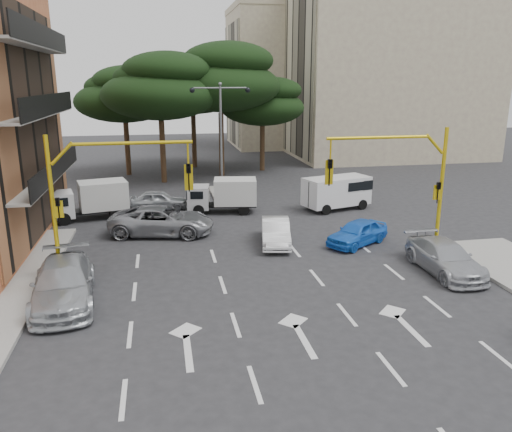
{
  "coord_description": "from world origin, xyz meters",
  "views": [
    {
      "loc": [
        -4.24,
        -18.76,
        8.05
      ],
      "look_at": [
        0.25,
        4.45,
        1.6
      ],
      "focal_mm": 35.0,
      "sensor_mm": 36.0,
      "label": 1
    }
  ],
  "objects_px": {
    "signal_mast_left": "(97,186)",
    "car_white_hatch": "(276,232)",
    "car_blue_compact": "(357,232)",
    "car_silver_wagon": "(63,283)",
    "car_silver_cross_a": "(162,221)",
    "car_silver_parked": "(445,258)",
    "signal_mast_right": "(407,175)",
    "car_silver_cross_b": "(159,200)",
    "box_truck_b": "(223,196)",
    "van_white": "(336,193)",
    "box_truck_a": "(89,201)",
    "street_lamp_center": "(221,120)"
  },
  "relations": [
    {
      "from": "signal_mast_left",
      "to": "car_white_hatch",
      "type": "bearing_deg",
      "value": 18.52
    },
    {
      "from": "car_blue_compact",
      "to": "car_silver_wagon",
      "type": "relative_size",
      "value": 0.7
    },
    {
      "from": "car_silver_wagon",
      "to": "car_silver_cross_a",
      "type": "distance_m",
      "value": 8.8
    },
    {
      "from": "car_silver_parked",
      "to": "signal_mast_right",
      "type": "bearing_deg",
      "value": 108.29
    },
    {
      "from": "car_white_hatch",
      "to": "car_silver_wagon",
      "type": "xyz_separation_m",
      "value": [
        -9.31,
        -5.23,
        0.13
      ]
    },
    {
      "from": "car_white_hatch",
      "to": "car_silver_cross_a",
      "type": "xyz_separation_m",
      "value": [
        -5.63,
        2.77,
        0.12
      ]
    },
    {
      "from": "signal_mast_right",
      "to": "signal_mast_left",
      "type": "bearing_deg",
      "value": 180.0
    },
    {
      "from": "signal_mast_right",
      "to": "car_silver_cross_b",
      "type": "bearing_deg",
      "value": 135.62
    },
    {
      "from": "signal_mast_left",
      "to": "box_truck_b",
      "type": "xyz_separation_m",
      "value": [
        6.3,
        9.51,
        -2.82
      ]
    },
    {
      "from": "van_white",
      "to": "box_truck_b",
      "type": "relative_size",
      "value": 0.98
    },
    {
      "from": "signal_mast_right",
      "to": "van_white",
      "type": "bearing_deg",
      "value": 90.2
    },
    {
      "from": "van_white",
      "to": "box_truck_a",
      "type": "relative_size",
      "value": 0.93
    },
    {
      "from": "signal_mast_left",
      "to": "box_truck_a",
      "type": "xyz_separation_m",
      "value": [
        -1.7,
        9.48,
        -2.76
      ]
    },
    {
      "from": "car_silver_cross_b",
      "to": "box_truck_b",
      "type": "xyz_separation_m",
      "value": [
        3.94,
        -1.5,
        0.45
      ]
    },
    {
      "from": "signal_mast_left",
      "to": "car_silver_cross_a",
      "type": "height_order",
      "value": "signal_mast_left"
    },
    {
      "from": "signal_mast_left",
      "to": "car_silver_cross_a",
      "type": "relative_size",
      "value": 1.09
    },
    {
      "from": "car_blue_compact",
      "to": "signal_mast_right",
      "type": "bearing_deg",
      "value": 5.12
    },
    {
      "from": "car_blue_compact",
      "to": "car_silver_wagon",
      "type": "xyz_separation_m",
      "value": [
        -13.36,
        -4.39,
        0.14
      ]
    },
    {
      "from": "signal_mast_left",
      "to": "box_truck_a",
      "type": "bearing_deg",
      "value": 100.18
    },
    {
      "from": "car_silver_cross_b",
      "to": "van_white",
      "type": "distance_m",
      "value": 11.41
    },
    {
      "from": "street_lamp_center",
      "to": "van_white",
      "type": "xyz_separation_m",
      "value": [
        6.77,
        -5.04,
        -4.37
      ]
    },
    {
      "from": "street_lamp_center",
      "to": "car_silver_cross_a",
      "type": "bearing_deg",
      "value": -116.86
    },
    {
      "from": "car_blue_compact",
      "to": "box_truck_a",
      "type": "xyz_separation_m",
      "value": [
        -13.86,
        7.6,
        0.49
      ]
    },
    {
      "from": "box_truck_b",
      "to": "car_silver_cross_a",
      "type": "bearing_deg",
      "value": 145.04
    },
    {
      "from": "street_lamp_center",
      "to": "box_truck_b",
      "type": "distance_m",
      "value": 6.29
    },
    {
      "from": "car_silver_parked",
      "to": "box_truck_b",
      "type": "xyz_separation_m",
      "value": [
        -8.11,
        11.93,
        0.39
      ]
    },
    {
      "from": "signal_mast_right",
      "to": "van_white",
      "type": "distance_m",
      "value": 9.41
    },
    {
      "from": "signal_mast_right",
      "to": "car_silver_parked",
      "type": "bearing_deg",
      "value": -71.82
    },
    {
      "from": "car_white_hatch",
      "to": "car_silver_cross_b",
      "type": "distance_m",
      "value": 10.09
    },
    {
      "from": "signal_mast_right",
      "to": "car_white_hatch",
      "type": "relative_size",
      "value": 1.53
    },
    {
      "from": "car_white_hatch",
      "to": "box_truck_a",
      "type": "relative_size",
      "value": 0.86
    },
    {
      "from": "car_blue_compact",
      "to": "car_white_hatch",
      "type": "bearing_deg",
      "value": -134.31
    },
    {
      "from": "car_silver_cross_b",
      "to": "box_truck_a",
      "type": "bearing_deg",
      "value": 115.38
    },
    {
      "from": "car_silver_parked",
      "to": "van_white",
      "type": "height_order",
      "value": "van_white"
    },
    {
      "from": "car_white_hatch",
      "to": "car_silver_cross_b",
      "type": "height_order",
      "value": "car_white_hatch"
    },
    {
      "from": "car_silver_wagon",
      "to": "box_truck_a",
      "type": "bearing_deg",
      "value": 86.58
    },
    {
      "from": "car_blue_compact",
      "to": "van_white",
      "type": "height_order",
      "value": "van_white"
    },
    {
      "from": "signal_mast_right",
      "to": "box_truck_b",
      "type": "height_order",
      "value": "signal_mast_right"
    },
    {
      "from": "box_truck_a",
      "to": "box_truck_b",
      "type": "bearing_deg",
      "value": -103.04
    },
    {
      "from": "signal_mast_left",
      "to": "car_white_hatch",
      "type": "distance_m",
      "value": 9.15
    },
    {
      "from": "car_silver_parked",
      "to": "box_truck_a",
      "type": "bearing_deg",
      "value": 143.65
    },
    {
      "from": "car_white_hatch",
      "to": "car_silver_cross_b",
      "type": "bearing_deg",
      "value": 135.31
    },
    {
      "from": "car_silver_parked",
      "to": "car_silver_cross_a",
      "type": "bearing_deg",
      "value": 146.56
    },
    {
      "from": "car_silver_cross_b",
      "to": "van_white",
      "type": "height_order",
      "value": "van_white"
    },
    {
      "from": "car_silver_parked",
      "to": "box_truck_b",
      "type": "distance_m",
      "value": 14.43
    },
    {
      "from": "signal_mast_right",
      "to": "box_truck_a",
      "type": "bearing_deg",
      "value": 148.24
    },
    {
      "from": "box_truck_b",
      "to": "box_truck_a",
      "type": "bearing_deg",
      "value": 98.68
    },
    {
      "from": "signal_mast_left",
      "to": "van_white",
      "type": "bearing_deg",
      "value": 33.46
    },
    {
      "from": "signal_mast_left",
      "to": "car_silver_parked",
      "type": "height_order",
      "value": "signal_mast_left"
    },
    {
      "from": "car_silver_cross_a",
      "to": "car_silver_cross_b",
      "type": "xyz_separation_m",
      "value": [
        -0.13,
        5.53,
        -0.15
      ]
    }
  ]
}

